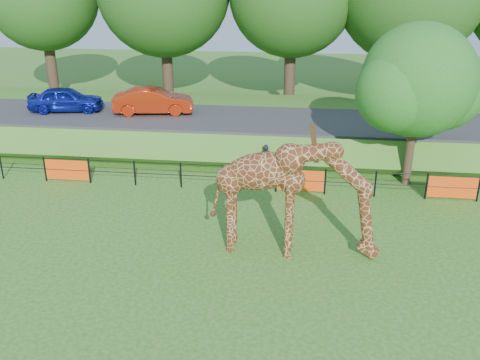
{
  "coord_description": "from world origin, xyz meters",
  "views": [
    {
      "loc": [
        2.98,
        -12.37,
        8.83
      ],
      "look_at": [
        0.96,
        4.24,
        2.0
      ],
      "focal_mm": 40.0,
      "sensor_mm": 36.0,
      "label": 1
    }
  ],
  "objects_px": {
    "car_blue": "(66,99)",
    "tree_east": "(420,85)",
    "giraffe": "(295,198)",
    "car_red": "(153,101)",
    "visitor": "(265,160)"
  },
  "relations": [
    {
      "from": "car_red",
      "to": "tree_east",
      "type": "bearing_deg",
      "value": -120.2
    },
    {
      "from": "car_blue",
      "to": "tree_east",
      "type": "distance_m",
      "value": 17.95
    },
    {
      "from": "giraffe",
      "to": "car_red",
      "type": "bearing_deg",
      "value": 127.4
    },
    {
      "from": "giraffe",
      "to": "car_blue",
      "type": "relative_size",
      "value": 1.41
    },
    {
      "from": "car_blue",
      "to": "visitor",
      "type": "xyz_separation_m",
      "value": [
        11.01,
        -4.36,
        -1.37
      ]
    },
    {
      "from": "car_red",
      "to": "tree_east",
      "type": "distance_m",
      "value": 13.49
    },
    {
      "from": "visitor",
      "to": "car_blue",
      "type": "bearing_deg",
      "value": -24.71
    },
    {
      "from": "car_blue",
      "to": "car_red",
      "type": "bearing_deg",
      "value": -98.73
    },
    {
      "from": "visitor",
      "to": "giraffe",
      "type": "bearing_deg",
      "value": 98.96
    },
    {
      "from": "car_red",
      "to": "visitor",
      "type": "height_order",
      "value": "car_red"
    },
    {
      "from": "giraffe",
      "to": "tree_east",
      "type": "bearing_deg",
      "value": 56.98
    },
    {
      "from": "car_red",
      "to": "tree_east",
      "type": "xyz_separation_m",
      "value": [
        12.45,
        -4.72,
        2.18
      ]
    },
    {
      "from": "giraffe",
      "to": "car_red",
      "type": "xyz_separation_m",
      "value": [
        -7.71,
        11.24,
        0.16
      ]
    },
    {
      "from": "giraffe",
      "to": "visitor",
      "type": "distance_m",
      "value": 7.04
    },
    {
      "from": "car_blue",
      "to": "tree_east",
      "type": "relative_size",
      "value": 0.57
    }
  ]
}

